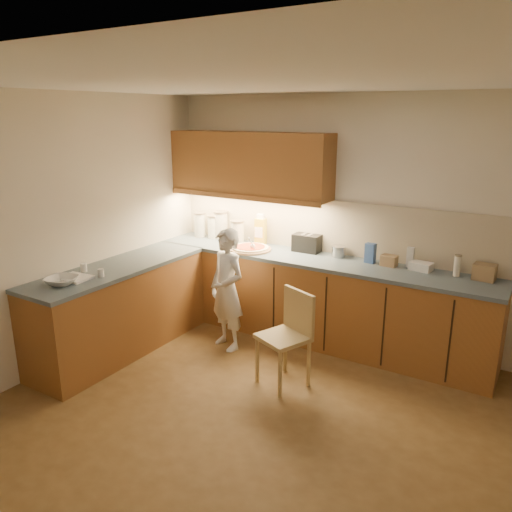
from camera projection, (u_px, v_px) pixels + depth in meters
name	position (u px, v px, depth m)	size (l,w,h in m)	color
room	(264.00, 220.00, 3.49)	(4.54, 4.50, 2.62)	brown
l_counter	(249.00, 302.00, 5.31)	(3.77, 2.62, 0.92)	#945C2B
backsplash	(327.00, 226.00, 5.44)	(3.75, 0.02, 0.58)	#C2B396
upper_cabinets	(249.00, 164.00, 5.58)	(1.95, 0.36, 0.73)	#945C2B
pizza_on_board	(250.00, 248.00, 5.58)	(0.47, 0.47, 0.19)	tan
child	(227.00, 290.00, 5.15)	(0.47, 0.31, 1.28)	white
wooden_chair	(289.00, 331.00, 4.49)	(0.51, 0.51, 0.87)	tan
mixing_bowl	(62.00, 281.00, 4.46)	(0.28, 0.28, 0.07)	silver
canister_a	(200.00, 225.00, 6.15)	(0.15, 0.15, 0.30)	silver
canister_b	(214.00, 226.00, 6.10)	(0.16, 0.16, 0.28)	white
canister_c	(221.00, 225.00, 6.08)	(0.18, 0.18, 0.33)	beige
canister_d	(238.00, 231.00, 5.88)	(0.16, 0.16, 0.27)	silver
oil_jug	(261.00, 231.00, 5.78)	(0.13, 0.10, 0.36)	gold
toaster	(307.00, 243.00, 5.50)	(0.30, 0.18, 0.20)	black
steel_pot	(339.00, 251.00, 5.31)	(0.16, 0.16, 0.12)	#A1A1A5
blue_box	(370.00, 253.00, 5.09)	(0.10, 0.07, 0.20)	#33549A
card_box_a	(389.00, 261.00, 5.00)	(0.15, 0.11, 0.11)	#A17F56
white_bottle	(410.00, 257.00, 4.95)	(0.07, 0.07, 0.20)	silver
flat_pack	(421.00, 266.00, 4.86)	(0.20, 0.14, 0.08)	silver
tall_jar	(457.00, 265.00, 4.67)	(0.07, 0.07, 0.21)	silver
card_box_b	(484.00, 272.00, 4.57)	(0.19, 0.15, 0.15)	#9A7B52
dough_cloth	(75.00, 278.00, 4.62)	(0.29, 0.23, 0.02)	white
spice_jar_a	(84.00, 268.00, 4.82)	(0.06, 0.06, 0.08)	white
spice_jar_b	(101.00, 273.00, 4.66)	(0.06, 0.06, 0.08)	silver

